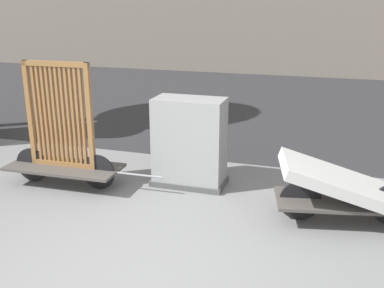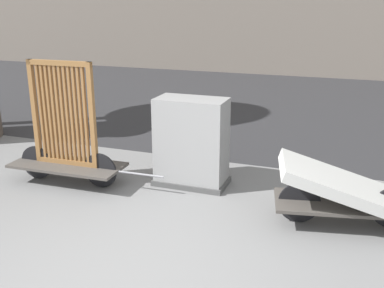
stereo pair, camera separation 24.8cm
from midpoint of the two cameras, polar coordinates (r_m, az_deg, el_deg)
name	(u,v)px [view 2 (the right image)]	position (r m, az deg, el deg)	size (l,w,h in m)	color
ground_plane	(125,280)	(4.63, -6.99, -16.84)	(60.00, 60.00, 0.00)	slate
road_strip	(275,104)	(12.26, 11.06, 5.06)	(56.00, 9.70, 0.01)	#2D2D30
bike_cart_with_bedframe	(66,143)	(6.81, -14.71, 0.13)	(2.40, 0.74, 1.83)	#4C4742
bike_cart_with_mattress	(347,192)	(5.75, 20.31, -5.70)	(2.41, 1.18, 0.81)	#4C4742
utility_cabinet	(191,145)	(6.55, 1.01, -0.13)	(1.07, 0.59, 1.30)	#4C4C4C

